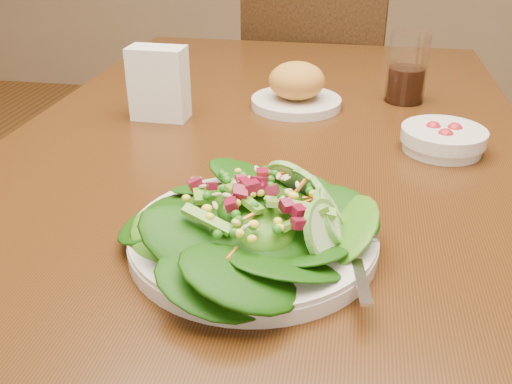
% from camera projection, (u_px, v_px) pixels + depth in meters
% --- Properties ---
extents(dining_table, '(0.90, 1.40, 0.75)m').
position_uv_depth(dining_table, '(269.00, 185.00, 1.05)').
color(dining_table, '#47270D').
rests_on(dining_table, ground_plane).
extents(chair_far, '(0.50, 0.51, 0.96)m').
position_uv_depth(chair_far, '(317.00, 105.00, 1.88)').
color(chair_far, '#422914').
rests_on(chair_far, ground_plane).
extents(salad_plate, '(0.30, 0.29, 0.08)m').
position_uv_depth(salad_plate, '(262.00, 225.00, 0.66)').
color(salad_plate, silver).
rests_on(salad_plate, dining_table).
extents(bread_plate, '(0.18, 0.18, 0.09)m').
position_uv_depth(bread_plate, '(297.00, 89.00, 1.11)').
color(bread_plate, silver).
rests_on(bread_plate, dining_table).
extents(tomato_bowl, '(0.14, 0.14, 0.04)m').
position_uv_depth(tomato_bowl, '(443.00, 139.00, 0.92)').
color(tomato_bowl, silver).
rests_on(tomato_bowl, dining_table).
extents(drinking_glass, '(0.08, 0.08, 0.14)m').
position_uv_depth(drinking_glass, '(407.00, 73.00, 1.13)').
color(drinking_glass, silver).
rests_on(drinking_glass, dining_table).
extents(napkin_holder, '(0.10, 0.06, 0.13)m').
position_uv_depth(napkin_holder, '(159.00, 81.00, 1.04)').
color(napkin_holder, white).
rests_on(napkin_holder, dining_table).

